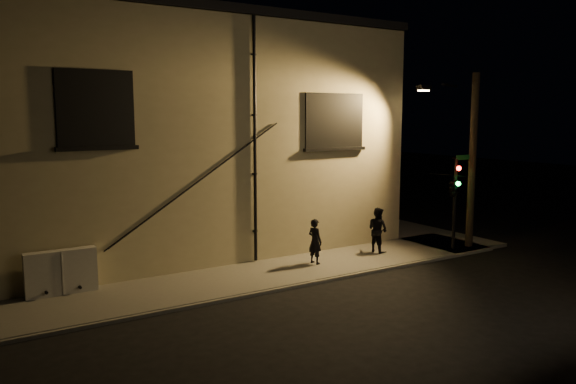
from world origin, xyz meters
TOP-DOWN VIEW (x-y plane):
  - ground at (0.00, 0.00)m, footprint 90.00×90.00m
  - sidewalk at (1.22, 4.39)m, footprint 21.00×16.00m
  - building at (-3.00, 8.99)m, footprint 16.20×12.23m
  - utility_cabinet at (-8.24, 2.70)m, footprint 1.95×0.33m
  - pedestrian_a at (-0.20, 1.60)m, footprint 0.48×0.63m
  - pedestrian_b at (2.72, 1.71)m, footprint 0.73×0.89m
  - traffic_signal at (5.36, 0.49)m, footprint 1.38×2.11m
  - streetlamp_pole at (6.30, 0.64)m, footprint 2.02×1.38m

SIDE VIEW (x-z plane):
  - ground at x=0.00m, z-range 0.00..0.00m
  - sidewalk at x=1.22m, z-range 0.00..0.12m
  - utility_cabinet at x=-8.24m, z-range 0.12..1.40m
  - pedestrian_a at x=-0.20m, z-range 0.12..1.68m
  - pedestrian_b at x=2.72m, z-range 0.12..1.80m
  - traffic_signal at x=5.36m, z-range 0.74..4.32m
  - streetlamp_pole at x=6.30m, z-range 0.24..7.02m
  - building at x=-3.00m, z-range 0.00..8.80m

